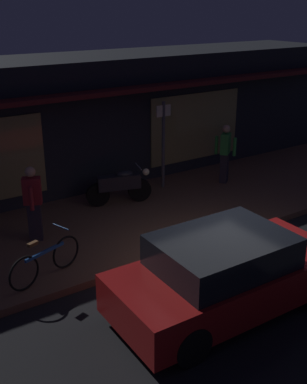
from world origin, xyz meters
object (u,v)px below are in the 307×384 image
object	(u,v)px
motorcycle	(120,185)
person_bystander	(225,153)
bicycle_parked	(46,261)
sign_post	(163,140)
person_photographer	(33,202)
parked_car_far	(226,273)

from	to	relation	value
motorcycle	person_bystander	size ratio (longest dim) A/B	1.00
bicycle_parked	sign_post	world-z (taller)	sign_post
bicycle_parked	person_photographer	xyz separation A→B (m)	(0.41, 1.62, 0.52)
person_photographer	parked_car_far	distance (m)	4.45
person_photographer	parked_car_far	bearing A→B (deg)	-65.33
person_bystander	sign_post	bearing A→B (deg)	159.17
motorcycle	sign_post	distance (m)	1.84
person_bystander	bicycle_parked	bearing A→B (deg)	-161.39
motorcycle	bicycle_parked	distance (m)	3.79
sign_post	person_photographer	bearing A→B (deg)	-164.88
person_photographer	motorcycle	bearing A→B (deg)	16.33
bicycle_parked	person_bystander	distance (m)	6.59
parked_car_far	person_bystander	bearing A→B (deg)	48.72
motorcycle	parked_car_far	world-z (taller)	parked_car_far
bicycle_parked	parked_car_far	xyz separation A→B (m)	(2.27, -2.41, 0.20)
bicycle_parked	motorcycle	bearing A→B (deg)	38.64
person_photographer	sign_post	xyz separation A→B (m)	(4.13, 1.12, 0.48)
person_photographer	sign_post	world-z (taller)	sign_post
person_photographer	sign_post	distance (m)	4.30
sign_post	parked_car_far	size ratio (longest dim) A/B	0.58
parked_car_far	person_photographer	bearing A→B (deg)	114.67
motorcycle	person_photographer	world-z (taller)	person_photographer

